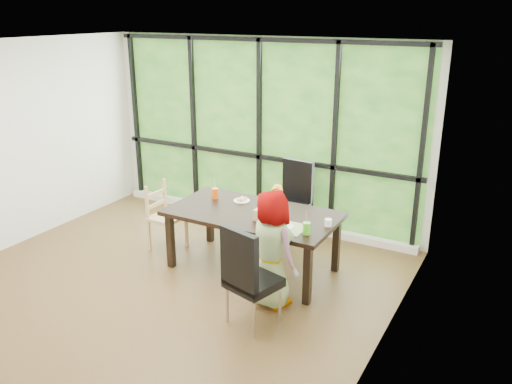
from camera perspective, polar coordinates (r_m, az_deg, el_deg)
ground at (r=6.35m, az=-9.25°, el=-9.57°), size 5.00×5.00×0.00m
back_wall at (r=7.65m, az=0.55°, el=6.51°), size 5.00×0.00×5.00m
foliage_backdrop at (r=7.63m, az=0.48°, el=6.49°), size 4.80×0.02×2.65m
window_mullions at (r=7.60m, az=0.34°, el=6.43°), size 4.80×0.06×2.65m
window_sill at (r=7.95m, az=0.18°, el=-2.80°), size 4.80×0.12×0.10m
dining_table at (r=6.40m, az=-0.36°, el=-5.31°), size 2.04×1.10×0.75m
chair_window_leather at (r=7.22m, az=3.79°, el=-1.01°), size 0.50×0.50×1.08m
chair_interior_leather at (r=5.26m, az=-0.27°, el=-9.06°), size 0.57×0.57×1.08m
chair_end_beech at (r=7.00m, az=-9.65°, el=-2.72°), size 0.41×0.43×0.90m
child_toddler at (r=6.89m, az=2.24°, el=-2.80°), size 0.33×0.22×0.90m
child_older at (r=5.55m, az=2.05°, el=-6.25°), size 0.74×0.61×1.29m
placemat at (r=5.83m, az=3.02°, el=-3.80°), size 0.49×0.36×0.01m
plate_far at (r=6.60m, az=-1.56°, el=-0.95°), size 0.21×0.21×0.01m
plate_near at (r=5.84m, az=3.10°, el=-3.74°), size 0.21×0.21×0.01m
orange_cup at (r=6.70m, az=-4.48°, el=-0.15°), size 0.08×0.08×0.13m
green_cup at (r=5.65m, az=5.52°, el=-3.96°), size 0.08×0.08×0.13m
white_mug at (r=5.89m, az=7.87°, el=-3.32°), size 0.08×0.08×0.08m
tissue_box at (r=6.01m, az=0.59°, el=-2.46°), size 0.15×0.15×0.13m
crepe_rolls_far at (r=6.59m, az=-1.56°, el=-0.75°), size 0.10×0.12×0.04m
crepe_rolls_near at (r=5.83m, az=3.10°, el=-3.52°), size 0.05×0.12×0.04m
straw_white at (r=6.67m, az=-4.50°, el=0.72°), size 0.01×0.04×0.20m
straw_pink at (r=5.61m, az=5.55°, el=-2.96°), size 0.01×0.04×0.20m
tissue at (r=5.97m, az=0.59°, el=-1.40°), size 0.12×0.12×0.11m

